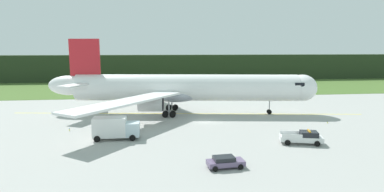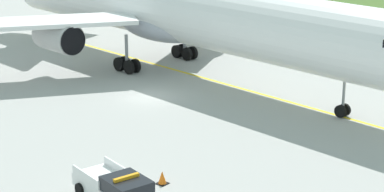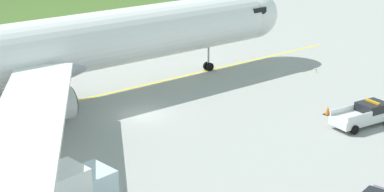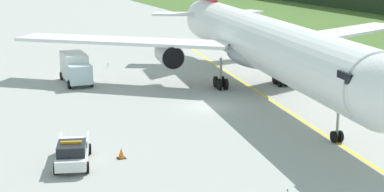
{
  "view_description": "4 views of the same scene",
  "coord_description": "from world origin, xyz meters",
  "px_view_note": "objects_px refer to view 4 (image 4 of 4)",
  "views": [
    {
      "loc": [
        -9.23,
        -55.08,
        13.18
      ],
      "look_at": [
        -1.5,
        8.15,
        3.44
      ],
      "focal_mm": 29.72,
      "sensor_mm": 36.0,
      "label": 1
    },
    {
      "loc": [
        33.55,
        -37.29,
        15.69
      ],
      "look_at": [
        7.06,
        -3.64,
        2.34
      ],
      "focal_mm": 64.29,
      "sensor_mm": 36.0,
      "label": 2
    },
    {
      "loc": [
        -30.93,
        -35.52,
        18.14
      ],
      "look_at": [
        2.08,
        -3.78,
        2.12
      ],
      "focal_mm": 54.6,
      "sensor_mm": 36.0,
      "label": 3
    },
    {
      "loc": [
        50.18,
        -21.71,
        14.27
      ],
      "look_at": [
        6.11,
        -3.97,
        2.75
      ],
      "focal_mm": 56.03,
      "sensor_mm": 36.0,
      "label": 4
    }
  ],
  "objects_px": {
    "ops_pickup_truck": "(73,152)",
    "catering_truck": "(75,68)",
    "airliner": "(260,43)",
    "apron_cone": "(121,153)"
  },
  "relations": [
    {
      "from": "ops_pickup_truck",
      "to": "catering_truck",
      "type": "bearing_deg",
      "value": 168.33
    },
    {
      "from": "apron_cone",
      "to": "ops_pickup_truck",
      "type": "bearing_deg",
      "value": -89.32
    },
    {
      "from": "catering_truck",
      "to": "apron_cone",
      "type": "height_order",
      "value": "catering_truck"
    },
    {
      "from": "catering_truck",
      "to": "apron_cone",
      "type": "distance_m",
      "value": 26.06
    },
    {
      "from": "airliner",
      "to": "ops_pickup_truck",
      "type": "bearing_deg",
      "value": -56.63
    },
    {
      "from": "ops_pickup_truck",
      "to": "catering_truck",
      "type": "xyz_separation_m",
      "value": [
        -25.99,
        5.37,
        0.83
      ]
    },
    {
      "from": "airliner",
      "to": "ops_pickup_truck",
      "type": "relative_size",
      "value": 8.9
    },
    {
      "from": "airliner",
      "to": "apron_cone",
      "type": "relative_size",
      "value": 71.78
    },
    {
      "from": "catering_truck",
      "to": "ops_pickup_truck",
      "type": "bearing_deg",
      "value": -11.67
    },
    {
      "from": "ops_pickup_truck",
      "to": "catering_truck",
      "type": "relative_size",
      "value": 0.91
    }
  ]
}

